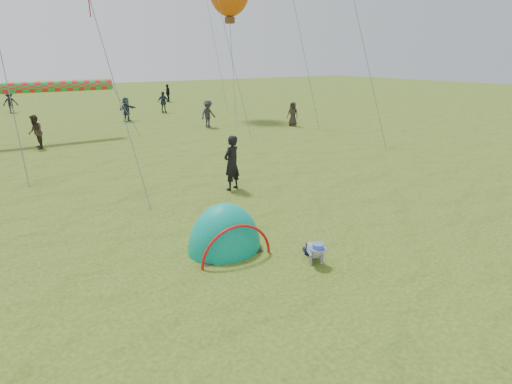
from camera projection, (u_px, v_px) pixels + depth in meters
ground at (278, 265)px, 9.18m from camera, size 140.00×140.00×0.00m
crawling_toddler at (315, 250)px, 9.27m from camera, size 0.77×0.88×0.56m
popup_tent at (225, 249)px, 9.94m from camera, size 1.95×1.65×2.39m
standing_adult at (232, 163)px, 14.08m from camera, size 0.83×0.69×1.96m
crowd_person_1 at (36, 132)px, 20.43m from camera, size 0.68×0.86×1.74m
crowd_person_2 at (168, 93)px, 41.89m from camera, size 1.00×1.10×1.80m
crowd_person_4 at (293, 114)px, 27.27m from camera, size 0.84×0.94×1.62m
crowd_person_9 at (208, 114)px, 26.67m from camera, size 1.29×0.95×1.79m
crowd_person_11 at (126, 109)px, 29.20m from camera, size 1.64×1.30×1.74m
crowd_person_14 at (164, 102)px, 33.60m from camera, size 1.05×1.03×1.77m
crowd_person_15 at (10, 102)px, 33.70m from camera, size 1.13×0.67×1.73m
rainbow_tube_kite at (47, 86)px, 21.76m from camera, size 6.80×0.64×0.64m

